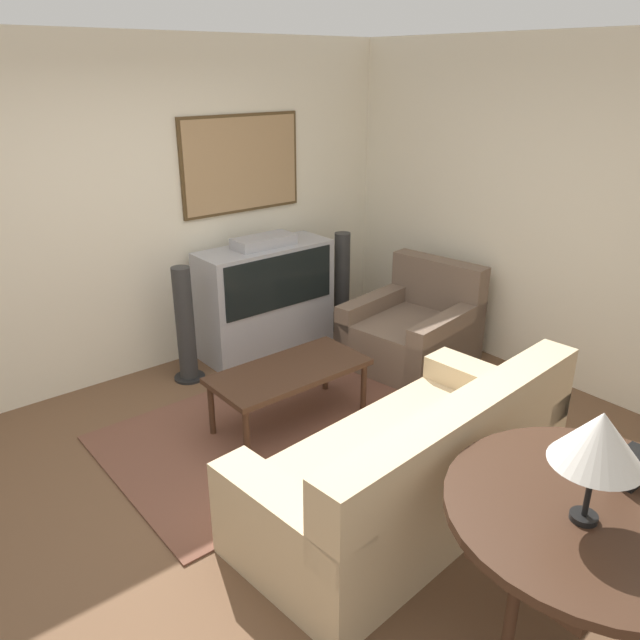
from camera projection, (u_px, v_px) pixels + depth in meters
name	position (u px, v px, depth m)	size (l,w,h in m)	color
ground_plane	(287.00, 487.00, 3.92)	(12.00, 12.00, 0.00)	brown
wall_back	(126.00, 215.00, 4.94)	(12.00, 0.10, 2.70)	beige
wall_right	(550.00, 216.00, 4.94)	(0.06, 12.00, 2.70)	beige
area_rug	(285.00, 424.00, 4.59)	(2.49, 1.59, 0.01)	brown
tv	(266.00, 298.00, 5.64)	(1.23, 0.46, 1.08)	#9E9EA3
couch	(413.00, 470.00, 3.59)	(2.13, 1.12, 0.87)	#CCB289
armchair	(413.00, 332.00, 5.48)	(1.12, 1.03, 0.86)	brown
coffee_table	(289.00, 374.00, 4.47)	(1.14, 0.55, 0.45)	#3D2619
console_table	(595.00, 521.00, 2.56)	(1.23, 1.23, 0.79)	#3D2619
table_lamp	(599.00, 439.00, 2.33)	(0.35, 0.35, 0.49)	black
mantel_clock	(632.00, 467.00, 2.66)	(0.13, 0.10, 0.16)	black
speaker_tower_left	(185.00, 328.00, 5.10)	(0.26, 0.26, 0.98)	black
speaker_tower_right	(342.00, 285.00, 6.10)	(0.26, 0.26, 0.98)	black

